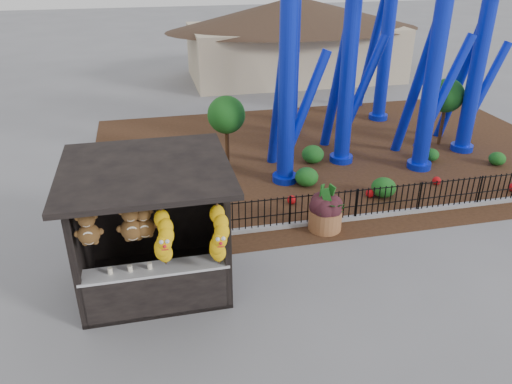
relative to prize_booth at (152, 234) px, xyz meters
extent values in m
plane|color=slate|center=(2.99, -0.91, -1.52)|extent=(120.00, 120.00, 0.00)
cube|color=#331E11|center=(6.99, 7.09, -1.52)|extent=(18.00, 12.00, 0.02)
cube|color=gray|center=(6.99, 2.09, -1.46)|extent=(18.00, 0.18, 0.12)
cube|color=black|center=(-0.01, 0.29, -1.47)|extent=(3.20, 2.60, 0.10)
cube|color=black|center=(-0.01, 1.53, -0.02)|extent=(3.20, 0.12, 3.00)
cube|color=black|center=(-1.55, 0.29, -0.02)|extent=(0.12, 2.60, 3.00)
cube|color=black|center=(1.53, 0.29, -0.02)|extent=(0.12, 2.60, 3.00)
cube|color=black|center=(-0.01, 0.04, 1.54)|extent=(3.50, 3.40, 0.12)
cube|color=black|center=(-1.54, -0.94, -0.02)|extent=(0.14, 0.14, 3.00)
cube|color=black|center=(1.52, -0.94, -0.02)|extent=(0.14, 0.14, 3.00)
cube|color=black|center=(-0.01, -0.76, -0.97)|extent=(3.00, 0.50, 1.10)
cube|color=#BCBCC1|center=(-0.01, -0.76, -0.40)|extent=(3.10, 0.55, 0.06)
cylinder|color=black|center=(-0.01, -1.16, 1.33)|extent=(2.90, 0.04, 0.04)
cylinder|color=#0C21CE|center=(4.49, 5.09, 1.98)|extent=(0.56, 0.56, 7.00)
cylinder|color=#0C21CE|center=(4.49, 5.09, -1.40)|extent=(0.84, 0.84, 0.24)
cylinder|color=#0C21CE|center=(6.99, 6.29, 2.13)|extent=(0.56, 0.56, 7.30)
cylinder|color=#0C21CE|center=(6.99, 6.29, -1.40)|extent=(0.84, 0.84, 0.24)
cylinder|color=#0C21CE|center=(9.49, 5.09, 2.23)|extent=(0.56, 0.56, 7.50)
cylinder|color=#0C21CE|center=(9.49, 5.09, -1.40)|extent=(0.84, 0.84, 0.24)
cylinder|color=#0C21CE|center=(11.99, 6.29, 1.78)|extent=(0.56, 0.56, 6.60)
cylinder|color=#0C21CE|center=(11.99, 6.29, -1.40)|extent=(0.84, 0.84, 0.24)
cylinder|color=#0C21CE|center=(5.99, 9.59, 3.23)|extent=(0.56, 0.56, 9.50)
cylinder|color=#0C21CE|center=(5.99, 9.59, -1.40)|extent=(0.84, 0.84, 0.24)
cylinder|color=#0C21CE|center=(10.49, 10.59, -1.40)|extent=(0.84, 0.84, 0.24)
cylinder|color=#0C21CE|center=(4.49, 5.99, 1.10)|extent=(0.36, 2.21, 5.85)
cylinder|color=#0C21CE|center=(5.19, 5.39, 0.93)|extent=(1.62, 0.32, 3.73)
cylinder|color=#0C21CE|center=(6.99, 7.19, 1.21)|extent=(0.36, 2.29, 6.10)
cylinder|color=#0C21CE|center=(7.69, 6.59, 1.03)|extent=(1.67, 0.32, 3.88)
cylinder|color=#0C21CE|center=(9.49, 5.99, 1.29)|extent=(0.36, 2.34, 6.26)
cylinder|color=#0C21CE|center=(10.19, 5.39, 1.10)|extent=(1.71, 0.32, 3.99)
cylinder|color=#0C21CE|center=(11.99, 7.19, 0.95)|extent=(0.36, 2.10, 5.53)
cylinder|color=#0C21CE|center=(12.69, 6.59, 0.79)|extent=(1.54, 0.32, 3.52)
cylinder|color=#965D36|center=(4.73, 1.79, -1.21)|extent=(1.20, 1.20, 0.62)
ellipsoid|color=black|center=(4.73, 1.79, -0.58)|extent=(0.70, 0.70, 0.64)
imported|color=#264E17|center=(4.78, 1.72, -1.04)|extent=(0.92, 0.81, 0.96)
ellipsoid|color=#174E17|center=(5.09, 4.58, -1.20)|extent=(0.77, 0.77, 0.62)
ellipsoid|color=#174E17|center=(7.22, 3.27, -1.20)|extent=(0.78, 0.78, 0.62)
ellipsoid|color=#174E17|center=(10.26, 5.60, -1.28)|extent=(0.57, 0.57, 0.46)
ellipsoid|color=#174E17|center=(5.92, 6.38, -1.18)|extent=(0.81, 0.81, 0.65)
ellipsoid|color=#174E17|center=(12.38, 4.70, -1.27)|extent=(0.59, 0.59, 0.48)
sphere|color=#B60C0F|center=(4.24, 3.42, -1.37)|extent=(0.28, 0.28, 0.28)
sphere|color=#B60C0F|center=(6.79, 3.31, -1.37)|extent=(0.28, 0.28, 0.28)
sphere|color=#B60C0F|center=(9.35, 3.68, -1.37)|extent=(0.28, 0.28, 0.28)
cube|color=#BFAD8C|center=(8.99, 19.09, -0.02)|extent=(12.00, 6.00, 3.00)
cone|color=#332319|center=(8.99, 19.09, 2.38)|extent=(15.00, 15.00, 1.80)
camera|label=1|loc=(0.15, -9.65, 5.71)|focal=35.00mm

